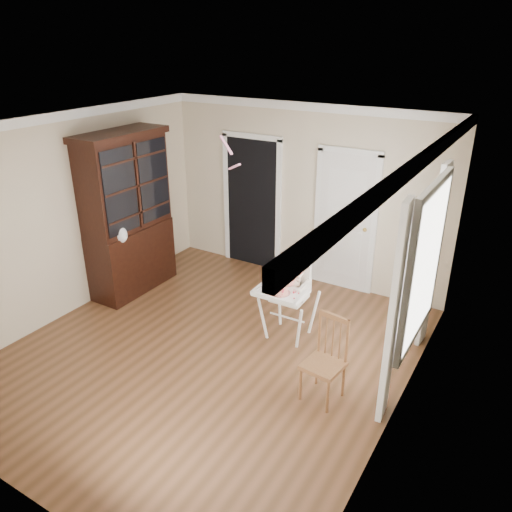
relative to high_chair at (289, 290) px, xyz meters
The scene contains 16 objects.
floor 1.24m from the high_chair, 128.55° to the right, with size 5.00×5.00×0.00m, color #50331B.
ceiling 2.29m from the high_chair, 128.55° to the right, with size 5.00×5.00×0.00m, color white.
wall_back 1.93m from the high_chair, 111.26° to the left, with size 4.50×4.50×0.00m, color beige.
wall_left 3.09m from the high_chair, 164.23° to the right, with size 5.00×5.00×0.00m, color beige.
wall_right 1.92m from the high_chair, 27.19° to the right, with size 5.00×5.00×0.00m, color beige.
crown_molding 2.24m from the high_chair, 128.55° to the right, with size 4.50×5.00×0.12m, color white, non-canonical shape.
doorway 2.32m from the high_chair, 133.04° to the left, with size 1.06×0.05×2.22m.
closet_door 1.70m from the high_chair, 88.37° to the left, with size 0.96×0.09×2.13m.
window_right 1.65m from the high_chair, ahead, with size 0.13×1.84×2.30m.
high_chair is the anchor object (origin of this frame).
baby 0.17m from the high_chair, 88.07° to the left, with size 0.32×0.25×0.51m.
cake 0.31m from the high_chair, 88.60° to the right, with size 0.27×0.27×0.12m.
sippy_cup 0.30m from the high_chair, 158.38° to the right, with size 0.07×0.07×0.17m.
china_cabinet 2.69m from the high_chair, behind, with size 0.63×1.41×2.37m.
dining_chair 1.24m from the high_chair, 44.61° to the right, with size 0.43×0.43×0.94m.
streamer 1.96m from the high_chair, 168.54° to the left, with size 0.03×0.50×0.02m, color pink, non-canonical shape.
Camera 1 is at (3.11, -4.09, 3.57)m, focal length 35.00 mm.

